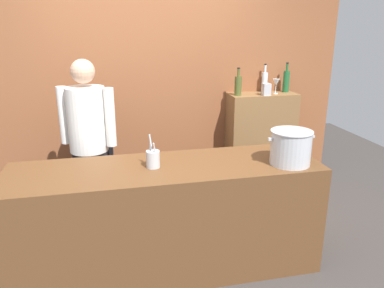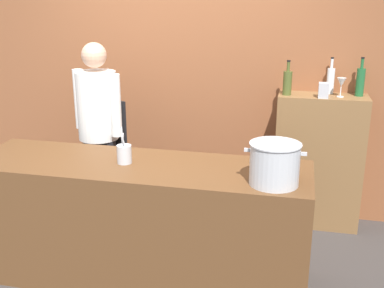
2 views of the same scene
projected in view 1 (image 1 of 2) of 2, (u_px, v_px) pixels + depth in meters
ground_plane at (168, 266)px, 3.15m from camera, size 8.00×8.00×0.00m
brick_back_panel at (145, 67)px, 3.99m from camera, size 4.40×0.10×3.00m
prep_counter at (167, 218)px, 3.01m from camera, size 2.41×0.70×0.90m
bar_cabinet at (260, 145)px, 4.33m from camera, size 0.76×0.32×1.20m
chef at (89, 137)px, 3.39m from camera, size 0.50×0.40×1.66m
stockpot_large at (291, 147)px, 2.88m from camera, size 0.38×0.32×0.27m
utensil_crock at (153, 159)px, 2.83m from camera, size 0.10×0.10×0.26m
wine_bottle_clear at (265, 82)px, 4.21m from camera, size 0.07×0.07×0.32m
wine_bottle_green at (286, 81)px, 4.22m from camera, size 0.07×0.07×0.33m
wine_bottle_olive at (238, 85)px, 4.01m from camera, size 0.08×0.08×0.30m
wine_glass_short at (276, 83)px, 4.11m from camera, size 0.08×0.08×0.16m
spice_tin_silver at (266, 89)px, 4.03m from camera, size 0.08×0.08×0.13m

